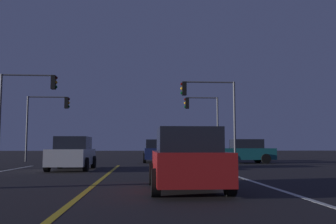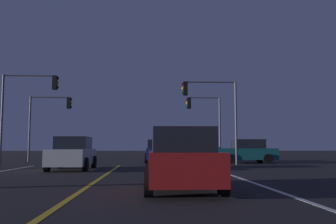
{
  "view_description": "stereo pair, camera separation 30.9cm",
  "coord_description": "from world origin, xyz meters",
  "px_view_note": "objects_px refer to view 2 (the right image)",
  "views": [
    {
      "loc": [
        1.51,
        1.13,
        1.21
      ],
      "look_at": [
        2.84,
        20.46,
        3.03
      ],
      "focal_mm": 38.98,
      "sensor_mm": 36.0,
      "label": 1
    },
    {
      "loc": [
        1.82,
        1.13,
        1.21
      ],
      "look_at": [
        2.84,
        20.46,
        3.03
      ],
      "focal_mm": 38.98,
      "sensor_mm": 36.0,
      "label": 2
    }
  ],
  "objects_px": {
    "traffic_light_near_left": "(29,98)",
    "traffic_light_far_left": "(51,113)",
    "traffic_light_far_right": "(203,113)",
    "traffic_light_near_right": "(210,102)",
    "car_ahead_far": "(158,151)",
    "car_oncoming": "(73,154)",
    "car_crossing_side": "(246,152)",
    "car_lead_same_lane": "(181,160)"
  },
  "relations": [
    {
      "from": "car_crossing_side",
      "to": "traffic_light_far_right",
      "type": "relative_size",
      "value": 0.83
    },
    {
      "from": "car_ahead_far",
      "to": "car_crossing_side",
      "type": "xyz_separation_m",
      "value": [
        6.22,
        -2.02,
        0.0
      ]
    },
    {
      "from": "car_ahead_far",
      "to": "car_oncoming",
      "type": "height_order",
      "value": "same"
    },
    {
      "from": "car_crossing_side",
      "to": "car_ahead_far",
      "type": "bearing_deg",
      "value": -17.96
    },
    {
      "from": "traffic_light_far_right",
      "to": "traffic_light_near_right",
      "type": "bearing_deg",
      "value": 85.78
    },
    {
      "from": "car_ahead_far",
      "to": "car_lead_same_lane",
      "type": "height_order",
      "value": "same"
    },
    {
      "from": "car_ahead_far",
      "to": "traffic_light_near_right",
      "type": "distance_m",
      "value": 6.21
    },
    {
      "from": "car_oncoming",
      "to": "car_crossing_side",
      "type": "xyz_separation_m",
      "value": [
        10.85,
        6.76,
        0.0
      ]
    },
    {
      "from": "car_crossing_side",
      "to": "traffic_light_far_left",
      "type": "distance_m",
      "value": 15.43
    },
    {
      "from": "traffic_light_near_right",
      "to": "traffic_light_far_left",
      "type": "bearing_deg",
      "value": -24.94
    },
    {
      "from": "traffic_light_near_left",
      "to": "traffic_light_far_right",
      "type": "height_order",
      "value": "traffic_light_near_left"
    },
    {
      "from": "car_lead_same_lane",
      "to": "traffic_light_far_right",
      "type": "distance_m",
      "value": 19.71
    },
    {
      "from": "car_ahead_far",
      "to": "traffic_light_near_left",
      "type": "relative_size",
      "value": 0.74
    },
    {
      "from": "car_oncoming",
      "to": "traffic_light_near_right",
      "type": "relative_size",
      "value": 0.78
    },
    {
      "from": "traffic_light_far_right",
      "to": "traffic_light_near_left",
      "type": "bearing_deg",
      "value": 24.3
    },
    {
      "from": "car_ahead_far",
      "to": "car_crossing_side",
      "type": "height_order",
      "value": "same"
    },
    {
      "from": "traffic_light_near_left",
      "to": "traffic_light_far_right",
      "type": "relative_size",
      "value": 1.12
    },
    {
      "from": "car_lead_same_lane",
      "to": "traffic_light_far_left",
      "type": "bearing_deg",
      "value": 24.44
    },
    {
      "from": "traffic_light_near_right",
      "to": "traffic_light_far_left",
      "type": "relative_size",
      "value": 1.07
    },
    {
      "from": "car_lead_same_lane",
      "to": "traffic_light_near_right",
      "type": "xyz_separation_m",
      "value": [
        3.12,
        13.65,
        3.3
      ]
    },
    {
      "from": "car_crossing_side",
      "to": "traffic_light_far_right",
      "type": "xyz_separation_m",
      "value": [
        -2.51,
        3.43,
        3.04
      ]
    },
    {
      "from": "traffic_light_near_right",
      "to": "traffic_light_near_left",
      "type": "relative_size",
      "value": 0.95
    },
    {
      "from": "car_lead_same_lane",
      "to": "car_ahead_far",
      "type": "bearing_deg",
      "value": 0.59
    },
    {
      "from": "car_oncoming",
      "to": "car_lead_same_lane",
      "type": "relative_size",
      "value": 1.0
    },
    {
      "from": "car_ahead_far",
      "to": "car_crossing_side",
      "type": "bearing_deg",
      "value": -107.96
    },
    {
      "from": "car_crossing_side",
      "to": "traffic_light_near_right",
      "type": "xyz_separation_m",
      "value": [
        -2.91,
        -2.07,
        3.3
      ]
    },
    {
      "from": "car_lead_same_lane",
      "to": "traffic_light_near_left",
      "type": "distance_m",
      "value": 16.54
    },
    {
      "from": "traffic_light_far_right",
      "to": "traffic_light_far_left",
      "type": "bearing_deg",
      "value": 0.0
    },
    {
      "from": "car_ahead_far",
      "to": "traffic_light_near_right",
      "type": "bearing_deg",
      "value": -141.05
    },
    {
      "from": "car_crossing_side",
      "to": "traffic_light_near_left",
      "type": "bearing_deg",
      "value": 8.03
    },
    {
      "from": "car_oncoming",
      "to": "traffic_light_near_left",
      "type": "height_order",
      "value": "traffic_light_near_left"
    },
    {
      "from": "car_oncoming",
      "to": "traffic_light_far_left",
      "type": "relative_size",
      "value": 0.84
    },
    {
      "from": "traffic_light_near_left",
      "to": "traffic_light_far_left",
      "type": "height_order",
      "value": "traffic_light_near_left"
    },
    {
      "from": "traffic_light_far_right",
      "to": "car_crossing_side",
      "type": "bearing_deg",
      "value": 126.19
    },
    {
      "from": "car_oncoming",
      "to": "car_crossing_side",
      "type": "distance_m",
      "value": 12.78
    },
    {
      "from": "traffic_light_far_left",
      "to": "car_ahead_far",
      "type": "bearing_deg",
      "value": -9.41
    },
    {
      "from": "car_ahead_far",
      "to": "car_oncoming",
      "type": "relative_size",
      "value": 1.0
    },
    {
      "from": "car_oncoming",
      "to": "car_lead_same_lane",
      "type": "distance_m",
      "value": 10.17
    },
    {
      "from": "car_oncoming",
      "to": "traffic_light_far_left",
      "type": "xyz_separation_m",
      "value": [
        -3.89,
        10.19,
        3.03
      ]
    },
    {
      "from": "car_oncoming",
      "to": "traffic_light_far_right",
      "type": "bearing_deg",
      "value": 140.7
    },
    {
      "from": "car_ahead_far",
      "to": "traffic_light_far_right",
      "type": "bearing_deg",
      "value": -69.17
    },
    {
      "from": "car_ahead_far",
      "to": "traffic_light_far_right",
      "type": "distance_m",
      "value": 5.0
    }
  ]
}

